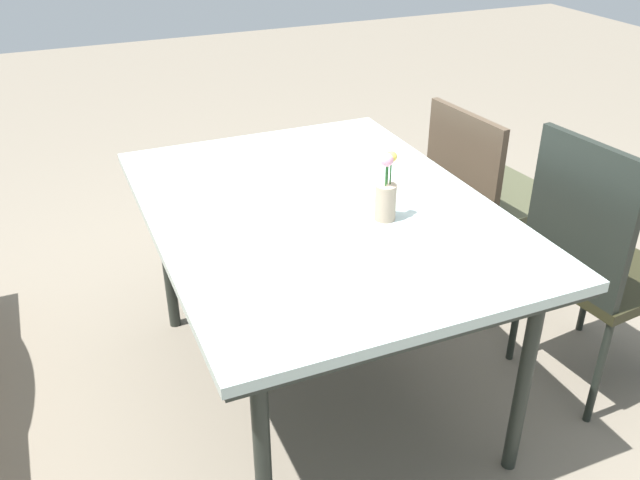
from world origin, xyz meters
The scene contains 5 objects.
ground_plane centered at (0.00, 0.00, 0.00)m, with size 12.00×12.00×0.00m, color #756B5B.
dining_table centered at (0.00, 0.08, 0.72)m, with size 1.47×1.10×0.77m.
chair_near_left centered at (-0.34, -0.83, 0.55)m, with size 0.49×0.49×1.00m.
chair_near_right centered at (0.32, -0.84, 0.53)m, with size 0.51×0.51×0.90m.
flower_vase centered at (-0.16, -0.08, 0.86)m, with size 0.07×0.07×0.23m.
Camera 1 is at (-1.86, 0.87, 1.78)m, focal length 38.22 mm.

